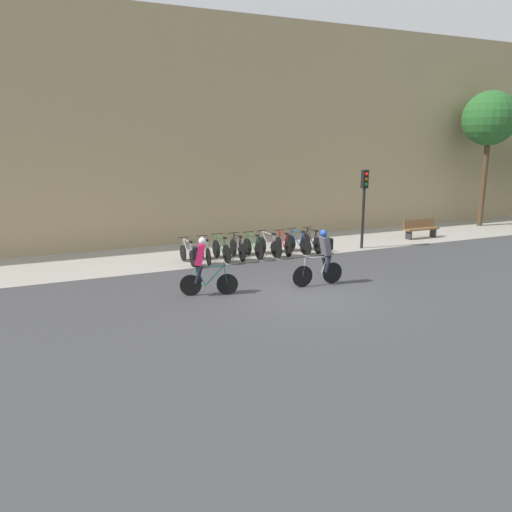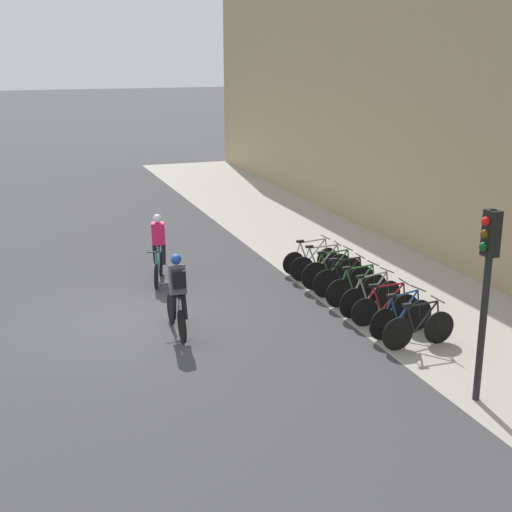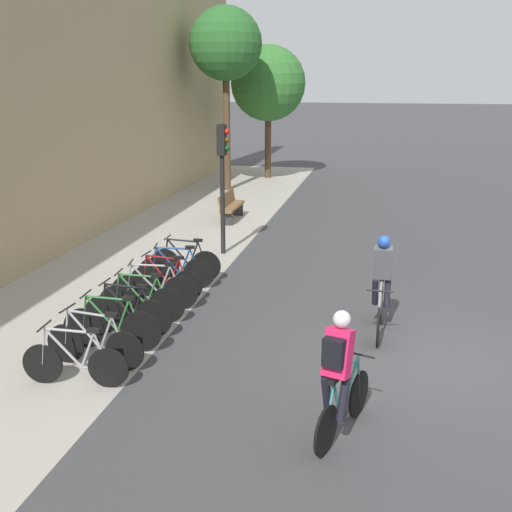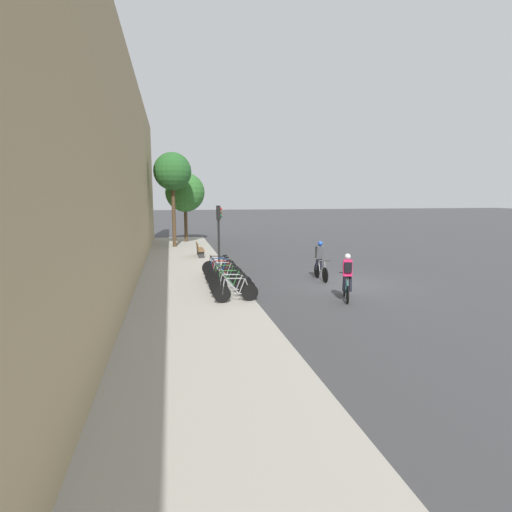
{
  "view_description": "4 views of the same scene",
  "coord_description": "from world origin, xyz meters",
  "px_view_note": "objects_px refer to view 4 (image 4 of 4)",
  "views": [
    {
      "loc": [
        -7.07,
        -12.39,
        4.48
      ],
      "look_at": [
        -0.56,
        2.28,
        0.78
      ],
      "focal_mm": 35.0,
      "sensor_mm": 36.0,
      "label": 1
    },
    {
      "loc": [
        14.72,
        -2.33,
        5.76
      ],
      "look_at": [
        -0.52,
        3.12,
        1.08
      ],
      "focal_mm": 50.0,
      "sensor_mm": 36.0,
      "label": 2
    },
    {
      "loc": [
        -10.08,
        0.76,
        4.51
      ],
      "look_at": [
        1.13,
        3.12,
        1.27
      ],
      "focal_mm": 45.0,
      "sensor_mm": 36.0,
      "label": 3
    },
    {
      "loc": [
        -16.0,
        7.47,
        3.81
      ],
      "look_at": [
        0.99,
        3.84,
        1.21
      ],
      "focal_mm": 28.0,
      "sensor_mm": 36.0,
      "label": 4
    }
  ],
  "objects_px": {
    "parked_bike_4": "(226,277)",
    "parked_bike_8": "(219,266)",
    "parked_bike_5": "(224,274)",
    "parked_bike_7": "(221,269)",
    "parked_bike_2": "(231,283)",
    "traffic_light_pole": "(219,224)",
    "parked_bike_0": "(236,292)",
    "parked_bike_3": "(229,280)",
    "cyclist_grey": "(320,259)",
    "cyclist_pink": "(347,276)",
    "parked_bike_6": "(222,272)",
    "parked_bike_1": "(234,287)",
    "bench": "(200,249)"
  },
  "relations": [
    {
      "from": "parked_bike_2",
      "to": "traffic_light_pole",
      "type": "distance_m",
      "value": 6.58
    },
    {
      "from": "parked_bike_5",
      "to": "parked_bike_0",
      "type": "bearing_deg",
      "value": -179.98
    },
    {
      "from": "cyclist_grey",
      "to": "bench",
      "type": "xyz_separation_m",
      "value": [
        8.38,
        4.91,
        -0.47
      ]
    },
    {
      "from": "cyclist_pink",
      "to": "parked_bike_8",
      "type": "height_order",
      "value": "cyclist_pink"
    },
    {
      "from": "parked_bike_6",
      "to": "parked_bike_8",
      "type": "height_order",
      "value": "parked_bike_8"
    },
    {
      "from": "parked_bike_2",
      "to": "bench",
      "type": "distance_m",
      "value": 10.22
    },
    {
      "from": "parked_bike_0",
      "to": "parked_bike_1",
      "type": "xyz_separation_m",
      "value": [
        0.67,
        0.0,
        0.01
      ]
    },
    {
      "from": "cyclist_grey",
      "to": "traffic_light_pole",
      "type": "distance_m",
      "value": 6.23
    },
    {
      "from": "parked_bike_4",
      "to": "parked_bike_8",
      "type": "distance_m",
      "value": 2.66
    },
    {
      "from": "parked_bike_1",
      "to": "traffic_light_pole",
      "type": "distance_m",
      "value": 7.23
    },
    {
      "from": "parked_bike_7",
      "to": "bench",
      "type": "relative_size",
      "value": 0.9
    },
    {
      "from": "parked_bike_0",
      "to": "parked_bike_8",
      "type": "bearing_deg",
      "value": 0.02
    },
    {
      "from": "parked_bike_2",
      "to": "parked_bike_7",
      "type": "xyz_separation_m",
      "value": [
        3.33,
        -0.0,
        -0.01
      ]
    },
    {
      "from": "parked_bike_3",
      "to": "parked_bike_6",
      "type": "relative_size",
      "value": 1.03
    },
    {
      "from": "parked_bike_4",
      "to": "parked_bike_7",
      "type": "xyz_separation_m",
      "value": [
        2.0,
        -0.0,
        0.0
      ]
    },
    {
      "from": "parked_bike_4",
      "to": "parked_bike_5",
      "type": "height_order",
      "value": "parked_bike_5"
    },
    {
      "from": "parked_bike_1",
      "to": "parked_bike_8",
      "type": "bearing_deg",
      "value": 0.02
    },
    {
      "from": "cyclist_grey",
      "to": "parked_bike_5",
      "type": "relative_size",
      "value": 1.04
    },
    {
      "from": "parked_bike_3",
      "to": "traffic_light_pole",
      "type": "xyz_separation_m",
      "value": [
        5.63,
        -0.29,
        1.9
      ]
    },
    {
      "from": "parked_bike_3",
      "to": "bench",
      "type": "xyz_separation_m",
      "value": [
        9.54,
        0.5,
        0.06
      ]
    },
    {
      "from": "parked_bike_5",
      "to": "parked_bike_7",
      "type": "distance_m",
      "value": 1.33
    },
    {
      "from": "cyclist_grey",
      "to": "parked_bike_4",
      "type": "height_order",
      "value": "cyclist_grey"
    },
    {
      "from": "parked_bike_3",
      "to": "parked_bike_0",
      "type": "bearing_deg",
      "value": -179.94
    },
    {
      "from": "parked_bike_6",
      "to": "parked_bike_7",
      "type": "distance_m",
      "value": 0.67
    },
    {
      "from": "cyclist_pink",
      "to": "cyclist_grey",
      "type": "distance_m",
      "value": 3.89
    },
    {
      "from": "parked_bike_1",
      "to": "traffic_light_pole",
      "type": "relative_size",
      "value": 0.51
    },
    {
      "from": "traffic_light_pole",
      "to": "parked_bike_4",
      "type": "bearing_deg",
      "value": 176.63
    },
    {
      "from": "parked_bike_3",
      "to": "parked_bike_4",
      "type": "xyz_separation_m",
      "value": [
        0.67,
        -0.0,
        -0.01
      ]
    },
    {
      "from": "cyclist_pink",
      "to": "parked_bike_2",
      "type": "bearing_deg",
      "value": 62.85
    },
    {
      "from": "cyclist_pink",
      "to": "parked_bike_4",
      "type": "bearing_deg",
      "value": 49.7
    },
    {
      "from": "parked_bike_7",
      "to": "parked_bike_2",
      "type": "bearing_deg",
      "value": 180.0
    },
    {
      "from": "parked_bike_0",
      "to": "parked_bike_7",
      "type": "relative_size",
      "value": 1.0
    },
    {
      "from": "parked_bike_0",
      "to": "bench",
      "type": "relative_size",
      "value": 0.9
    },
    {
      "from": "parked_bike_2",
      "to": "parked_bike_5",
      "type": "height_order",
      "value": "parked_bike_2"
    },
    {
      "from": "cyclist_grey",
      "to": "parked_bike_6",
      "type": "relative_size",
      "value": 1.11
    },
    {
      "from": "parked_bike_3",
      "to": "cyclist_pink",
      "type": "bearing_deg",
      "value": -124.22
    },
    {
      "from": "cyclist_grey",
      "to": "parked_bike_6",
      "type": "height_order",
      "value": "cyclist_grey"
    },
    {
      "from": "parked_bike_5",
      "to": "parked_bike_8",
      "type": "height_order",
      "value": "parked_bike_5"
    },
    {
      "from": "cyclist_pink",
      "to": "parked_bike_0",
      "type": "relative_size",
      "value": 1.06
    },
    {
      "from": "cyclist_pink",
      "to": "parked_bike_6",
      "type": "height_order",
      "value": "cyclist_pink"
    },
    {
      "from": "cyclist_grey",
      "to": "parked_bike_5",
      "type": "height_order",
      "value": "cyclist_grey"
    },
    {
      "from": "parked_bike_6",
      "to": "parked_bike_2",
      "type": "bearing_deg",
      "value": 179.99
    },
    {
      "from": "parked_bike_7",
      "to": "traffic_light_pole",
      "type": "height_order",
      "value": "traffic_light_pole"
    },
    {
      "from": "parked_bike_1",
      "to": "parked_bike_4",
      "type": "xyz_separation_m",
      "value": [
        2.0,
        0.0,
        0.01
      ]
    },
    {
      "from": "parked_bike_0",
      "to": "parked_bike_4",
      "type": "distance_m",
      "value": 2.66
    },
    {
      "from": "parked_bike_0",
      "to": "traffic_light_pole",
      "type": "distance_m",
      "value": 7.87
    },
    {
      "from": "parked_bike_3",
      "to": "parked_bike_7",
      "type": "xyz_separation_m",
      "value": [
        2.67,
        -0.0,
        -0.01
      ]
    },
    {
      "from": "parked_bike_6",
      "to": "parked_bike_8",
      "type": "relative_size",
      "value": 0.97
    },
    {
      "from": "parked_bike_5",
      "to": "bench",
      "type": "bearing_deg",
      "value": 3.5
    },
    {
      "from": "parked_bike_7",
      "to": "parked_bike_8",
      "type": "height_order",
      "value": "parked_bike_8"
    }
  ]
}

